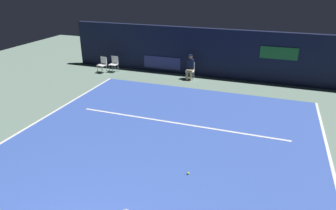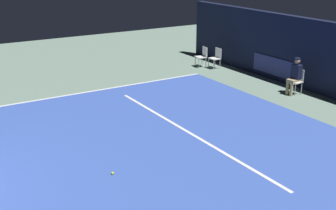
{
  "view_description": "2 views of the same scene",
  "coord_description": "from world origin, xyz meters",
  "px_view_note": "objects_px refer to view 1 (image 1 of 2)",
  "views": [
    {
      "loc": [
        3.05,
        -2.63,
        5.14
      ],
      "look_at": [
        -0.25,
        6.69,
        0.9
      ],
      "focal_mm": 32.38,
      "sensor_mm": 36.0,
      "label": 1
    },
    {
      "loc": [
        9.89,
        0.39,
        4.92
      ],
      "look_at": [
        0.27,
        6.27,
        1.05
      ],
      "focal_mm": 48.42,
      "sensor_mm": 36.0,
      "label": 2
    }
  ],
  "objects_px": {
    "tennis_ball": "(188,173)",
    "line_judge_on_chair": "(190,67)",
    "courtside_chair_far": "(114,63)",
    "courtside_chair_near": "(103,64)"
  },
  "relations": [
    {
      "from": "line_judge_on_chair",
      "to": "courtside_chair_far",
      "type": "relative_size",
      "value": 1.5
    },
    {
      "from": "line_judge_on_chair",
      "to": "courtside_chair_far",
      "type": "xyz_separation_m",
      "value": [
        -4.5,
        -0.1,
        -0.18
      ]
    },
    {
      "from": "line_judge_on_chair",
      "to": "courtside_chair_far",
      "type": "distance_m",
      "value": 4.5
    },
    {
      "from": "courtside_chair_near",
      "to": "tennis_ball",
      "type": "distance_m",
      "value": 10.64
    },
    {
      "from": "tennis_ball",
      "to": "line_judge_on_chair",
      "type": "bearing_deg",
      "value": 105.42
    },
    {
      "from": "line_judge_on_chair",
      "to": "courtside_chair_near",
      "type": "height_order",
      "value": "line_judge_on_chair"
    },
    {
      "from": "line_judge_on_chair",
      "to": "courtside_chair_near",
      "type": "distance_m",
      "value": 5.06
    },
    {
      "from": "courtside_chair_near",
      "to": "courtside_chair_far",
      "type": "distance_m",
      "value": 0.64
    },
    {
      "from": "courtside_chair_near",
      "to": "tennis_ball",
      "type": "xyz_separation_m",
      "value": [
        7.29,
        -7.74,
        -0.46
      ]
    },
    {
      "from": "courtside_chair_near",
      "to": "tennis_ball",
      "type": "bearing_deg",
      "value": -46.7
    }
  ]
}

